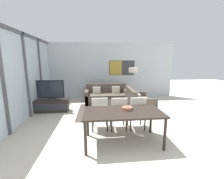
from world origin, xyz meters
TOP-DOWN VIEW (x-y plane):
  - ground_plane at (0.00, 0.00)m, footprint 24.00×24.00m
  - wall_back at (0.02, 5.11)m, footprint 6.83×0.09m
  - window_wall_left at (-2.91, 2.56)m, footprint 0.07×5.11m
  - area_rug at (-0.15, 2.89)m, footprint 2.33×2.05m
  - tv_console at (-2.30, 3.05)m, footprint 1.22×0.42m
  - television at (-2.30, 3.05)m, footprint 0.98×0.20m
  - sofa_main at (-0.15, 4.13)m, footprint 1.91×0.88m
  - sofa_side at (1.00, 2.90)m, footprint 0.88×1.39m
  - coffee_table at (-0.15, 2.89)m, footprint 0.84×0.84m
  - dining_table at (-0.01, 0.58)m, footprint 1.78×0.95m
  - dining_chair_left at (-0.52, 1.30)m, footprint 0.46×0.46m
  - dining_chair_centre at (-0.01, 1.25)m, footprint 0.46×0.46m
  - dining_chair_right at (0.51, 1.24)m, footprint 0.46×0.46m
  - fruit_bowl at (0.11, 0.69)m, footprint 0.25×0.25m
  - floor_lamp at (1.09, 4.14)m, footprint 0.39×0.39m

SIDE VIEW (x-z plane):
  - ground_plane at x=0.00m, z-range 0.00..0.00m
  - area_rug at x=-0.15m, z-range 0.00..0.01m
  - tv_console at x=-2.30m, z-range 0.00..0.46m
  - coffee_table at x=-0.15m, z-range 0.09..0.44m
  - sofa_side at x=1.00m, z-range -0.15..0.70m
  - sofa_main at x=-0.15m, z-range -0.15..0.71m
  - dining_chair_left at x=-0.52m, z-range 0.05..0.99m
  - dining_chair_centre at x=-0.01m, z-range 0.05..0.99m
  - dining_chair_right at x=0.51m, z-range 0.05..0.99m
  - dining_table at x=-0.01m, z-range 0.31..1.08m
  - fruit_bowl at x=0.11m, z-range 0.78..0.84m
  - television at x=-2.30m, z-range 0.45..1.20m
  - floor_lamp at x=1.09m, z-range 0.59..2.19m
  - wall_back at x=0.02m, z-range 0.00..2.80m
  - window_wall_left at x=-2.91m, z-range 0.13..2.93m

